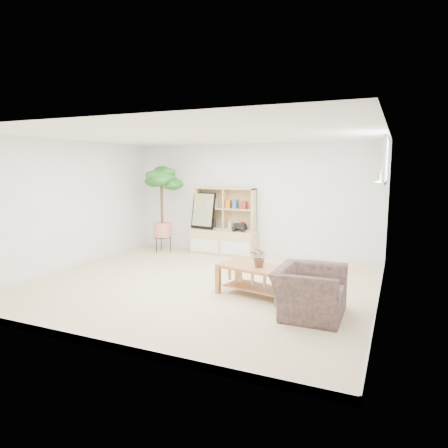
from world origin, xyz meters
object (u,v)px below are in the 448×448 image
at_px(coffee_table, 256,281).
at_px(floor_tree, 162,209).
at_px(armchair, 310,288).
at_px(storage_unit, 224,221).

xyz_separation_m(coffee_table, floor_tree, (-2.95, 2.06, 0.74)).
relative_size(coffee_table, floor_tree, 0.57).
bearing_deg(armchair, floor_tree, 55.99).
xyz_separation_m(storage_unit, armchair, (2.49, -2.87, -0.37)).
height_order(storage_unit, armchair, storage_unit).
distance_m(floor_tree, armchair, 4.64).
bearing_deg(storage_unit, floor_tree, -166.12).
distance_m(coffee_table, floor_tree, 3.67).
xyz_separation_m(storage_unit, floor_tree, (-1.36, -0.34, 0.24)).
height_order(coffee_table, armchair, armchair).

